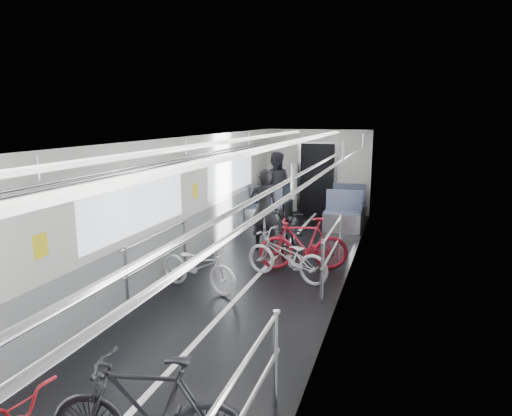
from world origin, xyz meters
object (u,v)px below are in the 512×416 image
at_px(bike_right_near, 150,413).
at_px(person_standing, 264,209).
at_px(bike_right_mid, 286,256).
at_px(bike_left_far, 198,266).
at_px(bike_aisle, 291,231).
at_px(person_seated, 275,185).
at_px(bike_right_far, 304,244).

height_order(bike_right_near, person_standing, person_standing).
bearing_deg(bike_right_mid, bike_left_far, -36.85).
bearing_deg(person_standing, bike_aisle, 153.11).
distance_m(bike_left_far, bike_aisle, 2.61).
bearing_deg(person_seated, bike_right_far, 108.94).
xyz_separation_m(bike_right_far, person_seated, (-1.66, 4.05, 0.42)).
xyz_separation_m(bike_right_mid, bike_right_far, (0.17, 0.60, 0.07)).
xyz_separation_m(bike_left_far, person_standing, (0.33, 2.54, 0.46)).
bearing_deg(bike_aisle, person_standing, 165.88).
distance_m(bike_left_far, bike_right_mid, 1.53).
bearing_deg(bike_left_far, bike_right_near, -146.08).
bearing_deg(bike_right_far, person_seated, -174.96).
distance_m(bike_aisle, person_seated, 3.36).
xyz_separation_m(bike_right_near, bike_aisle, (-0.34, 6.04, -0.02)).
relative_size(bike_right_mid, bike_aisle, 0.88).
relative_size(bike_right_far, bike_aisle, 0.90).
distance_m(bike_right_far, person_seated, 4.40).
xyz_separation_m(bike_right_near, person_seated, (-1.53, 9.16, 0.42)).
xyz_separation_m(bike_right_far, person_standing, (-1.07, 1.04, 0.37)).
bearing_deg(bike_right_mid, person_seated, -145.31).
bearing_deg(bike_right_near, person_seated, 177.02).
relative_size(person_standing, person_seated, 0.94).
bearing_deg(bike_left_far, person_seated, 17.21).
relative_size(bike_left_far, bike_right_far, 0.93).
distance_m(bike_right_near, bike_right_mid, 4.50).
distance_m(bike_right_mid, person_standing, 1.92).
height_order(bike_right_mid, person_seated, person_seated).
xyz_separation_m(person_standing, person_seated, (-0.59, 3.01, 0.05)).
bearing_deg(person_standing, bike_right_mid, 101.35).
relative_size(bike_right_far, person_seated, 0.89).
xyz_separation_m(bike_right_near, person_standing, (-0.94, 6.14, 0.37)).
height_order(bike_left_far, person_seated, person_seated).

